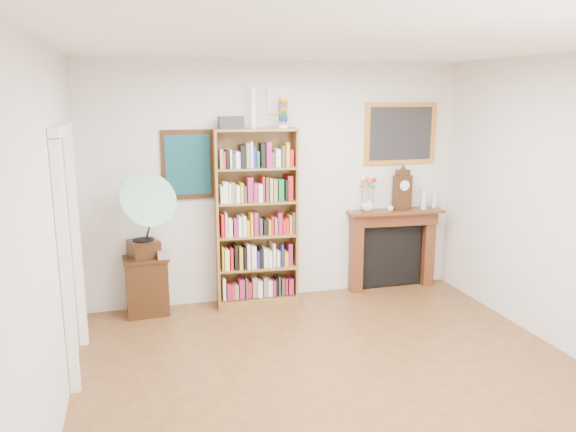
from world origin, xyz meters
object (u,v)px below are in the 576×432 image
object	(u,v)px
bookshelf	(256,208)
bottle_left	(424,200)
cd_stack	(163,255)
fireplace	(392,242)
side_cabinet	(147,286)
flower_vase	(367,204)
bottle_right	(434,200)
gramophone	(142,211)
mantel_clock	(402,190)
teacup	(390,209)

from	to	relation	value
bookshelf	bottle_left	world-z (taller)	bookshelf
cd_stack	bottle_left	xyz separation A→B (m)	(3.21, 0.12, 0.44)
bottle_left	fireplace	bearing A→B (deg)	167.38
bookshelf	side_cabinet	world-z (taller)	bookshelf
flower_vase	bottle_right	size ratio (longest dim) A/B	0.84
gramophone	cd_stack	size ratio (longest dim) A/B	8.14
fireplace	mantel_clock	xyz separation A→B (m)	(0.09, -0.04, 0.67)
teacup	mantel_clock	bearing A→B (deg)	17.53
gramophone	bottle_right	world-z (taller)	gramophone
cd_stack	mantel_clock	xyz separation A→B (m)	(2.93, 0.17, 0.56)
bottle_left	bottle_right	bearing A→B (deg)	16.22
mantel_clock	teacup	bearing A→B (deg)	-164.19
bookshelf	fireplace	size ratio (longest dim) A/B	1.93
cd_stack	fireplace	bearing A→B (deg)	4.15
fireplace	flower_vase	distance (m)	0.63
side_cabinet	mantel_clock	bearing A→B (deg)	-2.31
cd_stack	teacup	distance (m)	2.77
bookshelf	flower_vase	xyz separation A→B (m)	(1.41, 0.08, -0.05)
flower_vase	teacup	distance (m)	0.29
gramophone	bottle_left	size ratio (longest dim) A/B	4.07
bookshelf	teacup	size ratio (longest dim) A/B	30.59
side_cabinet	gramophone	world-z (taller)	gramophone
gramophone	bottle_right	bearing A→B (deg)	-15.73
fireplace	bottle_left	xyz separation A→B (m)	(0.37, -0.08, 0.55)
teacup	bottle_left	world-z (taller)	bottle_left
bottle_left	mantel_clock	bearing A→B (deg)	170.44
mantel_clock	teacup	size ratio (longest dim) A/B	6.43
fireplace	flower_vase	xyz separation A→B (m)	(-0.36, -0.02, 0.51)
gramophone	bottle_right	size ratio (longest dim) A/B	4.88
bookshelf	gramophone	bearing A→B (deg)	-169.38
gramophone	teacup	distance (m)	2.96
bottle_left	bottle_right	world-z (taller)	bottle_left
cd_stack	teacup	xyz separation A→B (m)	(2.75, 0.11, 0.35)
cd_stack	side_cabinet	bearing A→B (deg)	152.24
fireplace	bottle_left	distance (m)	0.67
bookshelf	fireplace	distance (m)	1.86
bottle_right	gramophone	bearing A→B (deg)	-176.79
cd_stack	bottle_right	world-z (taller)	bottle_right
flower_vase	bottle_right	bearing A→B (deg)	-0.86
fireplace	flower_vase	world-z (taller)	flower_vase
bottle_left	side_cabinet	bearing A→B (deg)	-179.62
flower_vase	bottle_right	xyz separation A→B (m)	(0.90, -0.01, 0.02)
fireplace	teacup	size ratio (longest dim) A/B	15.83
bookshelf	fireplace	world-z (taller)	bookshelf
side_cabinet	fireplace	xyz separation A→B (m)	(3.03, 0.11, 0.26)
mantel_clock	bottle_left	size ratio (longest dim) A/B	2.07
cd_stack	flower_vase	distance (m)	2.52
mantel_clock	teacup	world-z (taller)	mantel_clock
cd_stack	bottle_right	xyz separation A→B (m)	(3.38, 0.17, 0.42)
side_cabinet	flower_vase	world-z (taller)	flower_vase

